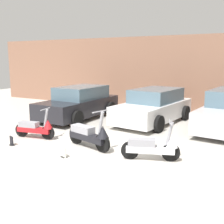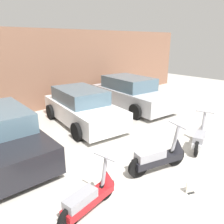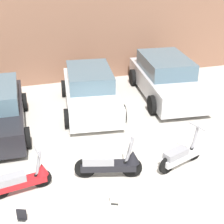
{
  "view_description": "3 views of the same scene",
  "coord_description": "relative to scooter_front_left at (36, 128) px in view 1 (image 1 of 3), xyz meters",
  "views": [
    {
      "loc": [
        4.4,
        -5.4,
        2.42
      ],
      "look_at": [
        -0.0,
        2.66,
        0.66
      ],
      "focal_mm": 45.0,
      "sensor_mm": 36.0,
      "label": 1
    },
    {
      "loc": [
        -3.51,
        -1.86,
        2.97
      ],
      "look_at": [
        0.61,
        2.77,
        0.92
      ],
      "focal_mm": 35.0,
      "sensor_mm": 36.0,
      "label": 2
    },
    {
      "loc": [
        -1.51,
        -5.53,
        4.98
      ],
      "look_at": [
        0.92,
        2.64,
        0.73
      ],
      "focal_mm": 55.0,
      "sensor_mm": 36.0,
      "label": 3
    }
  ],
  "objects": [
    {
      "name": "placard_near_left_scooter",
      "position": [
        -0.11,
        -0.87,
        -0.22
      ],
      "size": [
        0.2,
        0.17,
        0.26
      ],
      "rotation": [
        0.0,
        0.0,
        -0.38
      ],
      "color": "black",
      "rests_on": "ground_plane"
    },
    {
      "name": "car_rear_center",
      "position": [
        2.4,
        3.79,
        0.28
      ],
      "size": [
        2.18,
        3.95,
        1.28
      ],
      "rotation": [
        0.0,
        0.0,
        -1.7
      ],
      "color": "white",
      "rests_on": "ground_plane"
    },
    {
      "name": "car_rear_left",
      "position": [
        -0.59,
        3.13,
        0.28
      ],
      "size": [
        1.94,
        3.85,
        1.29
      ],
      "rotation": [
        0.0,
        0.0,
        -1.6
      ],
      "color": "black",
      "rests_on": "ground_plane"
    },
    {
      "name": "ground_plane",
      "position": [
        1.64,
        -0.8,
        -0.34
      ],
      "size": [
        28.0,
        28.0,
        0.0
      ],
      "primitive_type": "plane",
      "color": "beige"
    },
    {
      "name": "wall_back",
      "position": [
        1.64,
        6.39,
        1.38
      ],
      "size": [
        19.6,
        0.12,
        3.43
      ],
      "primitive_type": "cube",
      "color": "#845B47",
      "rests_on": "ground_plane"
    },
    {
      "name": "placard_near_right_scooter",
      "position": [
        1.8,
        -0.94,
        -0.22
      ],
      "size": [
        0.2,
        0.17,
        0.26
      ],
      "rotation": [
        0.0,
        0.0,
        -0.41
      ],
      "color": "black",
      "rests_on": "ground_plane"
    },
    {
      "name": "scooter_front_right",
      "position": [
        1.99,
        -0.03,
        0.05
      ],
      "size": [
        1.55,
        0.72,
        1.1
      ],
      "rotation": [
        0.0,
        0.0,
        -0.26
      ],
      "color": "black",
      "rests_on": "ground_plane"
    },
    {
      "name": "scooter_front_center",
      "position": [
        3.81,
        -0.08,
        0.01
      ],
      "size": [
        1.36,
        0.71,
        0.99
      ],
      "rotation": [
        0.0,
        0.0,
        0.34
      ],
      "color": "black",
      "rests_on": "ground_plane"
    },
    {
      "name": "scooter_front_left",
      "position": [
        0.0,
        0.0,
        0.0
      ],
      "size": [
        1.36,
        0.53,
        0.95
      ],
      "rotation": [
        0.0,
        0.0,
        0.17
      ],
      "color": "black",
      "rests_on": "ground_plane"
    }
  ]
}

